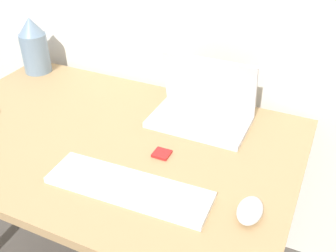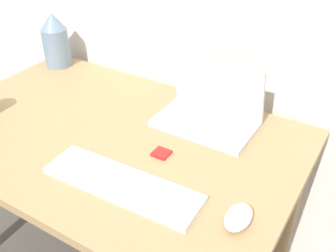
# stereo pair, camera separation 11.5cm
# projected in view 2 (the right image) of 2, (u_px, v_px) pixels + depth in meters

# --- Properties ---
(desk) EXTENTS (1.25, 0.80, 0.71)m
(desk) POSITION_uv_depth(u_px,v_px,m) (111.00, 152.00, 1.35)
(desk) COLOR tan
(desk) RESTS_ON ground_plane
(laptop) EXTENTS (0.33, 0.21, 0.22)m
(laptop) POSITION_uv_depth(u_px,v_px,m) (209.00, 110.00, 1.33)
(laptop) COLOR silver
(laptop) RESTS_ON desk
(keyboard) EXTENTS (0.46, 0.15, 0.02)m
(keyboard) POSITION_uv_depth(u_px,v_px,m) (122.00, 184.00, 1.08)
(keyboard) COLOR white
(keyboard) RESTS_ON desk
(mouse) EXTENTS (0.06, 0.10, 0.03)m
(mouse) POSITION_uv_depth(u_px,v_px,m) (238.00, 217.00, 0.97)
(mouse) COLOR silver
(mouse) RESTS_ON desk
(vase) EXTENTS (0.11, 0.11, 0.24)m
(vase) POSITION_uv_depth(u_px,v_px,m) (55.00, 40.00, 1.69)
(vase) COLOR slate
(vase) RESTS_ON desk
(mp3_player) EXTENTS (0.05, 0.05, 0.01)m
(mp3_player) POSITION_uv_depth(u_px,v_px,m) (161.00, 153.00, 1.20)
(mp3_player) COLOR red
(mp3_player) RESTS_ON desk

